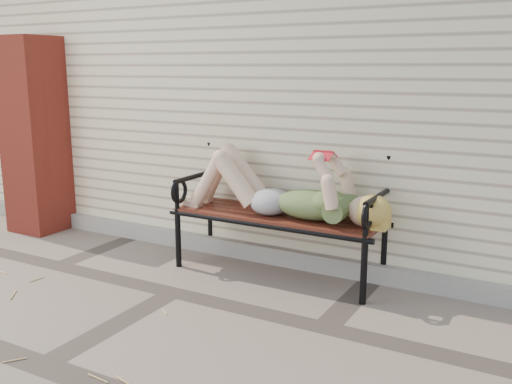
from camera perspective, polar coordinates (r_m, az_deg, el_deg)
The scene contains 6 objects.
ground at distance 4.48m, azimuth -8.26°, elevation -9.93°, with size 80.00×80.00×0.00m, color #77675C.
house_wall at distance 6.78m, azimuth 7.04°, elevation 10.66°, with size 8.00×4.00×3.00m, color beige.
foundation_strip at distance 5.21m, azimuth -1.83°, elevation -5.70°, with size 8.00×0.10×0.15m, color gray.
brick_pillar at distance 6.34m, azimuth -21.22°, elevation 5.27°, with size 0.50×0.50×2.00m, color #A93426.
garden_bench at distance 4.73m, azimuth 2.82°, elevation 0.05°, with size 1.88×0.75×1.22m.
reading_woman at distance 4.59m, azimuth 2.18°, elevation 0.18°, with size 1.77×0.40×0.56m.
Camera 1 is at (2.54, -3.28, 1.69)m, focal length 40.00 mm.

